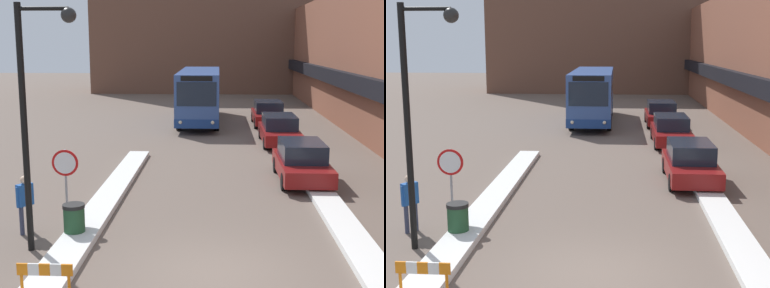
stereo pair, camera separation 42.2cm
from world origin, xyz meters
The scene contains 14 objects.
ground_plane centered at (0.00, 0.00, 0.00)m, with size 160.00×160.00×0.00m, color #66564C.
building_row_right centered at (9.97, 24.00, 4.20)m, with size 5.50×60.00×8.42m.
building_backdrop_far centered at (0.00, 46.71, 8.21)m, with size 26.00×8.00×16.42m.
snow_bank_left centered at (-3.60, 5.12, 0.10)m, with size 0.90×15.34×0.20m.
snow_bank_right centered at (3.60, 4.10, 0.09)m, with size 0.90×12.77×0.18m.
city_bus centered at (-1.17, 23.44, 1.82)m, with size 2.54×10.89×3.39m.
parked_car_front centered at (3.20, 8.48, 0.75)m, with size 1.82×4.36×1.50m.
parked_car_middle centered at (3.20, 16.04, 0.74)m, with size 1.87×4.83×1.49m.
parked_car_back centered at (3.20, 22.41, 0.76)m, with size 1.93×4.64×1.52m.
stop_sign centered at (-4.31, 3.26, 1.57)m, with size 0.76×0.08×2.17m.
street_lamp centered at (-4.36, 1.20, 3.79)m, with size 1.46×0.36×6.08m.
pedestrian centered at (-5.19, 2.36, 0.98)m, with size 0.42×0.47×1.62m.
trash_bin centered at (-3.77, 2.05, 0.48)m, with size 0.59×0.59×0.95m.
construction_barricade centered at (-3.31, -1.78, 0.67)m, with size 1.10×0.06×0.94m.
Camera 2 is at (0.45, -11.33, 5.16)m, focal length 50.00 mm.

